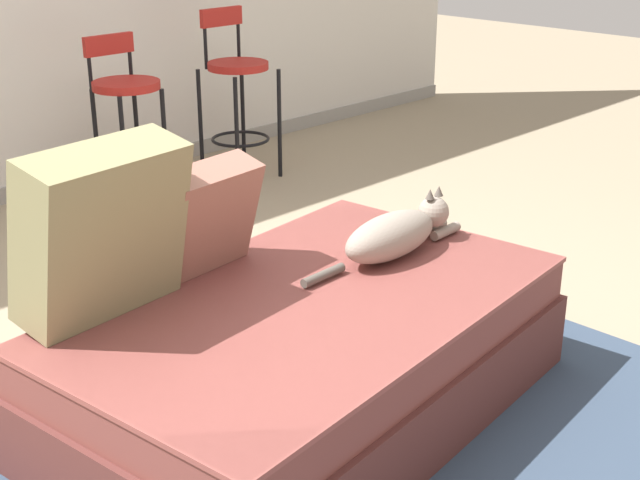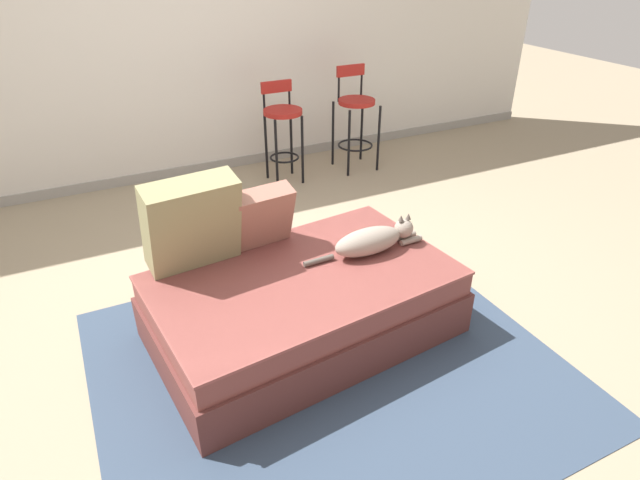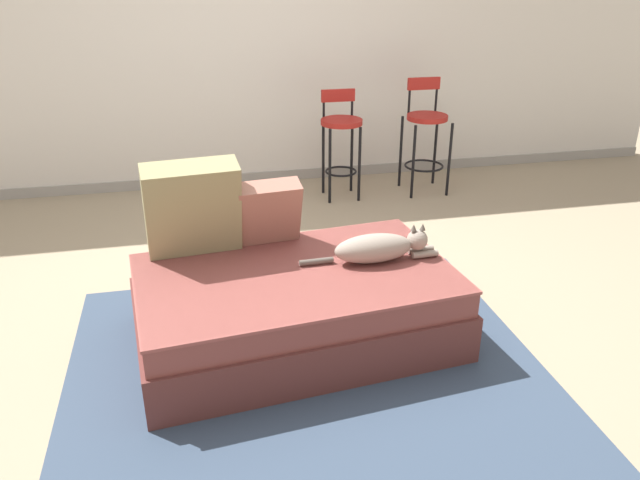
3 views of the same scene
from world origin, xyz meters
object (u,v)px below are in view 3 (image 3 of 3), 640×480
throw_pillow_corner (192,208)px  bar_stool_by_doorway (426,131)px  throw_pillow_middle (268,212)px  cat (379,247)px  bar_stool_near_window (341,134)px  couch (296,306)px

throw_pillow_corner → bar_stool_by_doorway: 2.63m
throw_pillow_middle → cat: throw_pillow_middle is taller
cat → bar_stool_near_window: (0.30, 2.04, 0.06)m
throw_pillow_middle → bar_stool_by_doorway: 2.31m
throw_pillow_middle → bar_stool_by_doorway: bearing=47.1°
throw_pillow_middle → bar_stool_near_window: size_ratio=0.42×
couch → throw_pillow_corner: 0.75m
throw_pillow_corner → bar_stool_near_window: size_ratio=0.59×
bar_stool_by_doorway → bar_stool_near_window: bearing=180.0°
bar_stool_near_window → cat: bearing=-98.4°
cat → bar_stool_near_window: bar_stool_near_window is taller
throw_pillow_corner → bar_stool_by_doorway: (1.97, 1.73, -0.14)m
bar_stool_near_window → throw_pillow_middle: bearing=-116.3°
throw_pillow_middle → bar_stool_near_window: 1.89m
throw_pillow_middle → bar_stool_near_window: bar_stool_near_window is taller
couch → bar_stool_near_window: bar_stool_near_window is taller
cat → bar_stool_near_window: size_ratio=0.84×
couch → cat: 0.53m
throw_pillow_middle → bar_stool_by_doorway: (1.57, 1.69, -0.06)m
throw_pillow_corner → bar_stool_by_doorway: bar_stool_by_doorway is taller
bar_stool_near_window → bar_stool_by_doorway: bearing=-0.0°
throw_pillow_corner → throw_pillow_middle: size_ratio=1.40×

